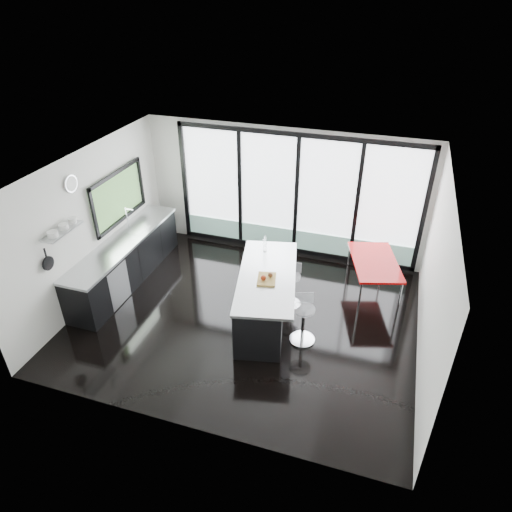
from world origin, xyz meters
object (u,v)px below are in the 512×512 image
(bar_stool_near, at_px, (303,324))
(bar_stool_far, at_px, (290,290))
(island, at_px, (263,296))
(red_table, at_px, (372,278))

(bar_stool_near, distance_m, bar_stool_far, 1.01)
(island, distance_m, bar_stool_near, 0.92)
(island, height_order, bar_stool_far, island)
(island, distance_m, bar_stool_far, 0.66)
(island, xyz_separation_m, bar_stool_near, (0.82, -0.38, -0.13))
(bar_stool_near, height_order, bar_stool_far, bar_stool_near)
(island, bearing_deg, red_table, 36.50)
(bar_stool_far, bearing_deg, red_table, 29.75)
(bar_stool_near, xyz_separation_m, bar_stool_far, (-0.45, 0.90, -0.01))
(red_table, bearing_deg, bar_stool_far, -150.46)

